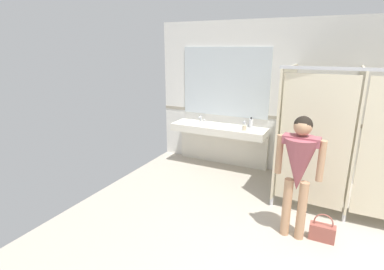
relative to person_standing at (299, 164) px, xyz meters
name	(u,v)px	position (x,y,z in m)	size (l,w,h in m)	color
wall_back	(357,104)	(0.61, 2.10, 0.42)	(7.36, 0.12, 2.80)	silver
wall_back_tile_band	(354,125)	(0.61, 2.04, 0.07)	(7.36, 0.01, 0.06)	#9E937F
vanity_counter	(220,136)	(-1.70, 1.83, -0.36)	(1.86, 0.54, 0.96)	silver
mirror_panel	(225,82)	(-1.70, 2.03, 0.68)	(1.76, 0.02, 1.33)	silver
bathroom_stalls	(355,138)	(0.59, 1.12, 0.11)	(2.04, 1.42, 2.08)	beige
person_standing	(299,164)	(0.00, 0.00, 0.00)	(0.55, 0.42, 1.56)	tan
handbag	(322,232)	(0.35, 0.08, -0.86)	(0.30, 0.12, 0.36)	#934C42
soap_dispenser	(251,123)	(-1.12, 1.91, -0.05)	(0.07, 0.07, 0.20)	white
paper_cup	(244,128)	(-1.16, 1.64, -0.08)	(0.07, 0.07, 0.10)	beige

